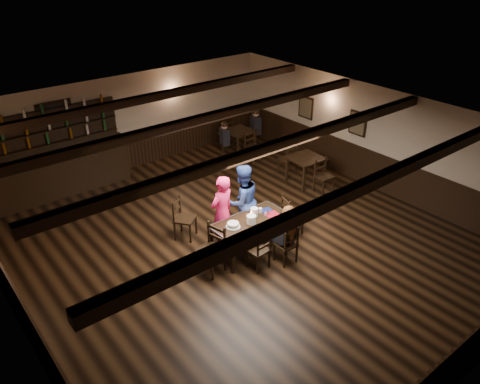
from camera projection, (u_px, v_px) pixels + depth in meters
ground at (237, 242)px, 10.31m from camera, size 10.00×10.00×0.00m
room_shell at (236, 170)px, 9.51m from camera, size 9.02×10.02×2.71m
dining_table at (251, 224)px, 9.71m from camera, size 1.68×0.86×0.75m
chair_near_left at (261, 249)px, 9.25m from camera, size 0.42×0.41×0.84m
chair_near_right at (288, 243)px, 9.42m from camera, size 0.41×0.39×0.84m
chair_end_left at (214, 245)px, 9.19m from camera, size 0.55×0.57×1.01m
chair_end_right at (289, 212)px, 10.40m from camera, size 0.52×0.53×0.93m
chair_far_pushed at (181, 215)px, 10.25m from camera, size 0.61×0.60×0.95m
woman_pink at (222, 212)px, 9.81m from camera, size 0.66×0.49×1.67m
man_blue at (242, 201)px, 10.20m from camera, size 0.87×0.70×1.70m
seated_person at (288, 226)px, 9.28m from camera, size 0.37×0.55×0.89m
cake at (233, 225)px, 9.45m from camera, size 0.30×0.30×0.09m
plate_stack_a at (251, 219)px, 9.55m from camera, size 0.19×0.19×0.18m
plate_stack_b at (254, 212)px, 9.80m from camera, size 0.16×0.16×0.19m
tea_light at (248, 216)px, 9.79m from camera, size 0.05×0.05×0.06m
salt_shaker at (266, 214)px, 9.84m from camera, size 0.03×0.03×0.08m
pepper_shaker at (268, 212)px, 9.88m from camera, size 0.04×0.04×0.10m
drink_glass at (260, 210)px, 9.93m from camera, size 0.07×0.07×0.12m
menu_red at (272, 214)px, 9.91m from camera, size 0.30×0.22×0.00m
menu_blue at (266, 210)px, 10.06m from camera, size 0.29×0.24×0.00m
bar_counter at (46, 170)px, 11.86m from camera, size 4.36×0.70×2.20m
back_table_a at (306, 161)px, 12.53m from camera, size 0.91×0.91×0.75m
back_table_b at (239, 134)px, 14.28m from camera, size 0.89×0.89×0.75m
bg_patron_left at (224, 133)px, 13.84m from camera, size 0.30×0.39×0.72m
bg_patron_right at (256, 121)px, 14.63m from camera, size 0.35×0.44×0.80m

